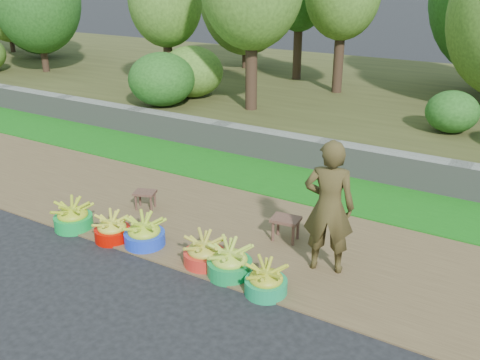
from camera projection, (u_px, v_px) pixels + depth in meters
The scene contains 15 objects.
ground_plane at pixel (191, 275), 6.34m from camera, with size 120.00×120.00×0.00m, color black.
dirt_shoulder at pixel (245, 233), 7.32m from camera, with size 80.00×2.50×0.02m, color brown.
grass_verge at pixel (306, 185), 8.90m from camera, with size 80.00×1.50×0.04m, color #156813.
retaining_wall at pixel (327, 156), 9.48m from camera, with size 80.00×0.35×0.55m, color slate.
earth_bank at pixel (403, 102), 13.38m from camera, with size 80.00×10.00×0.50m, color #3F401D.
vegetation at pixel (273, 6), 13.26m from camera, with size 33.48×7.83×4.29m.
basin_a at pixel (73, 217), 7.41m from camera, with size 0.53×0.53×0.39m.
basin_b at pixel (112, 229), 7.10m from camera, with size 0.48×0.48×0.36m.
basin_c at pixel (144, 233), 6.94m from camera, with size 0.53×0.53×0.40m.
basin_d at pixel (204, 252), 6.49m from camera, with size 0.51×0.51×0.38m.
basin_e at pixel (230, 262), 6.27m from camera, with size 0.54×0.54×0.40m.
basin_f at pixel (266, 281), 5.93m from camera, with size 0.48×0.48×0.36m.
stool_left at pixel (145, 195), 7.96m from camera, with size 0.37×0.33×0.27m.
stool_right at pixel (286, 222), 7.02m from camera, with size 0.40×0.32×0.32m.
vendor_woman at pixel (329, 207), 6.15m from camera, with size 0.59×0.39×1.62m, color black.
Camera 1 is at (3.35, -4.36, 3.40)m, focal length 40.00 mm.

